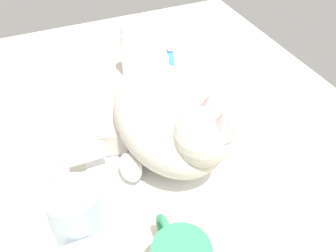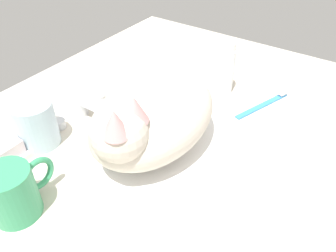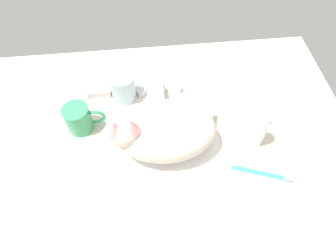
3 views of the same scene
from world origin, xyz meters
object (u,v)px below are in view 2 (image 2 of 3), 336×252
at_px(faucet, 83,107).
at_px(coffee_mug, 13,192).
at_px(cat, 149,118).
at_px(toothbrush, 265,103).
at_px(toothpaste_bottle, 225,70).
at_px(rinse_cup, 36,124).

distance_m(faucet, coffee_mug, 0.25).
height_order(cat, toothbrush, cat).
distance_m(cat, toothpaste_bottle, 0.26).
bearing_deg(toothbrush, toothpaste_bottle, 91.48).
relative_size(cat, toothbrush, 1.96).
relative_size(rinse_cup, toothbrush, 0.59).
height_order(faucet, toothbrush, faucet).
bearing_deg(toothpaste_bottle, coffee_mug, 168.34).
height_order(faucet, cat, cat).
distance_m(rinse_cup, toothbrush, 0.48).
relative_size(faucet, toothpaste_bottle, 1.18).
bearing_deg(rinse_cup, toothbrush, -40.20).
height_order(coffee_mug, rinse_cup, rinse_cup).
bearing_deg(cat, toothbrush, -24.48).
bearing_deg(coffee_mug, toothpaste_bottle, -11.66).
height_order(coffee_mug, toothbrush, coffee_mug).
distance_m(faucet, cat, 0.19).
bearing_deg(toothpaste_bottle, rinse_cup, 150.58).
relative_size(rinse_cup, toothpaste_bottle, 0.73).
bearing_deg(faucet, rinse_cup, 177.47).
relative_size(cat, coffee_mug, 2.60).
bearing_deg(faucet, toothpaste_bottle, -38.39).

